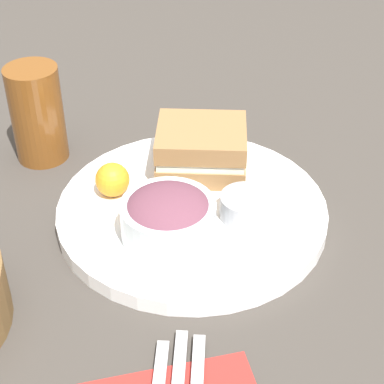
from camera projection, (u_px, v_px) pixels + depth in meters
name	position (u px, v px, depth m)	size (l,w,h in m)	color
ground_plane	(192.00, 217.00, 0.82)	(4.00, 4.00, 0.00)	#3D3833
plate	(192.00, 211.00, 0.81)	(0.34, 0.34, 0.02)	white
sandwich	(201.00, 149.00, 0.85)	(0.13, 0.14, 0.06)	olive
salad_bowl	(168.00, 216.00, 0.74)	(0.11, 0.11, 0.06)	silver
dressing_cup	(246.00, 206.00, 0.78)	(0.06, 0.06, 0.03)	#99999E
orange_wedge	(112.00, 180.00, 0.81)	(0.04, 0.04, 0.04)	orange
drink_glass	(37.00, 114.00, 0.89)	(0.07, 0.07, 0.14)	brown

